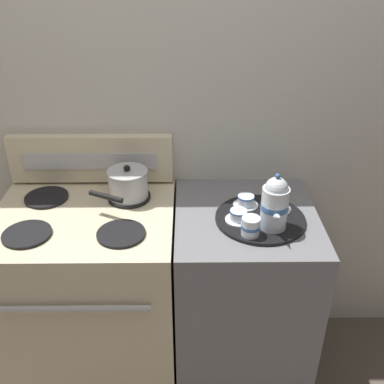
# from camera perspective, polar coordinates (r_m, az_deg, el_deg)

# --- Properties ---
(ground_plane) EXTENTS (6.00, 6.00, 0.00)m
(ground_plane) POSITION_cam_1_polar(r_m,az_deg,el_deg) (2.43, -3.85, -20.95)
(ground_plane) COLOR brown
(wall_back) EXTENTS (6.00, 0.05, 2.20)m
(wall_back) POSITION_cam_1_polar(r_m,az_deg,el_deg) (2.02, -4.45, 7.09)
(wall_back) COLOR beige
(wall_back) RESTS_ON ground
(stove) EXTENTS (0.74, 0.64, 0.90)m
(stove) POSITION_cam_1_polar(r_m,az_deg,el_deg) (2.14, -12.39, -12.99)
(stove) COLOR beige
(stove) RESTS_ON ground
(control_panel) EXTENTS (0.73, 0.05, 0.22)m
(control_panel) POSITION_cam_1_polar(r_m,az_deg,el_deg) (2.06, -12.69, 4.15)
(control_panel) COLOR beige
(control_panel) RESTS_ON stove
(side_counter) EXTENTS (0.58, 0.61, 0.89)m
(side_counter) POSITION_cam_1_polar(r_m,az_deg,el_deg) (2.11, 6.22, -13.12)
(side_counter) COLOR slate
(side_counter) RESTS_ON ground
(saucepan) EXTENTS (0.23, 0.27, 0.15)m
(saucepan) POSITION_cam_1_polar(r_m,az_deg,el_deg) (1.92, -8.18, 1.07)
(saucepan) COLOR #B7B7BC
(saucepan) RESTS_ON stove
(serving_tray) EXTENTS (0.36, 0.36, 0.01)m
(serving_tray) POSITION_cam_1_polar(r_m,az_deg,el_deg) (1.81, 8.65, -3.36)
(serving_tray) COLOR black
(serving_tray) RESTS_ON side_counter
(teapot) EXTENTS (0.10, 0.17, 0.23)m
(teapot) POSITION_cam_1_polar(r_m,az_deg,el_deg) (1.70, 10.49, -1.43)
(teapot) COLOR silver
(teapot) RESTS_ON serving_tray
(teacup_left) EXTENTS (0.10, 0.10, 0.05)m
(teacup_left) POSITION_cam_1_polar(r_m,az_deg,el_deg) (1.86, 6.85, -1.12)
(teacup_left) COLOR silver
(teacup_left) RESTS_ON serving_tray
(teacup_right) EXTENTS (0.10, 0.10, 0.05)m
(teacup_right) POSITION_cam_1_polar(r_m,az_deg,el_deg) (1.85, 10.92, -1.61)
(teacup_right) COLOR silver
(teacup_right) RESTS_ON serving_tray
(teacup_front) EXTENTS (0.10, 0.10, 0.05)m
(teacup_front) POSITION_cam_1_polar(r_m,az_deg,el_deg) (1.76, 5.92, -2.99)
(teacup_front) COLOR silver
(teacup_front) RESTS_ON serving_tray
(creamer_jug) EXTENTS (0.07, 0.07, 0.07)m
(creamer_jug) POSITION_cam_1_polar(r_m,az_deg,el_deg) (1.68, 7.46, -4.34)
(creamer_jug) COLOR silver
(creamer_jug) RESTS_ON serving_tray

